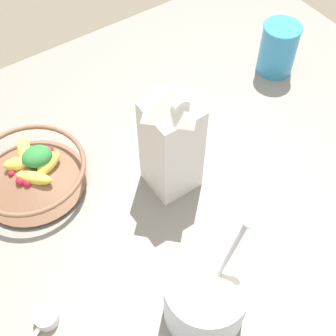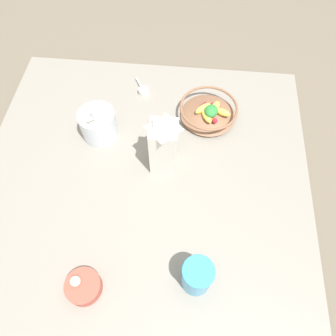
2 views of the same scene
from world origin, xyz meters
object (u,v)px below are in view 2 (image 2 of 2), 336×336
at_px(milk_carton, 164,143).
at_px(drinking_cup, 197,276).
at_px(yogurt_tub, 98,123).
at_px(garlic_bowl, 83,286).
at_px(fruit_bowl, 209,111).

xyz_separation_m(milk_carton, drinking_cup, (0.41, 0.14, -0.06)).
bearing_deg(yogurt_tub, drinking_cup, 37.32).
distance_m(yogurt_tub, drinking_cup, 0.65).
xyz_separation_m(drinking_cup, garlic_bowl, (0.05, -0.33, -0.04)).
height_order(fruit_bowl, drinking_cup, drinking_cup).
height_order(yogurt_tub, drinking_cup, yogurt_tub).
distance_m(milk_carton, garlic_bowl, 0.51).
relative_size(drinking_cup, garlic_bowl, 1.21).
height_order(fruit_bowl, milk_carton, milk_carton).
distance_m(fruit_bowl, yogurt_tub, 0.43).
xyz_separation_m(fruit_bowl, garlic_bowl, (0.69, -0.34, -0.01)).
bearing_deg(fruit_bowl, milk_carton, -32.84).
relative_size(milk_carton, drinking_cup, 2.05).
bearing_deg(garlic_bowl, milk_carton, 157.25).
bearing_deg(milk_carton, fruit_bowl, 147.16).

